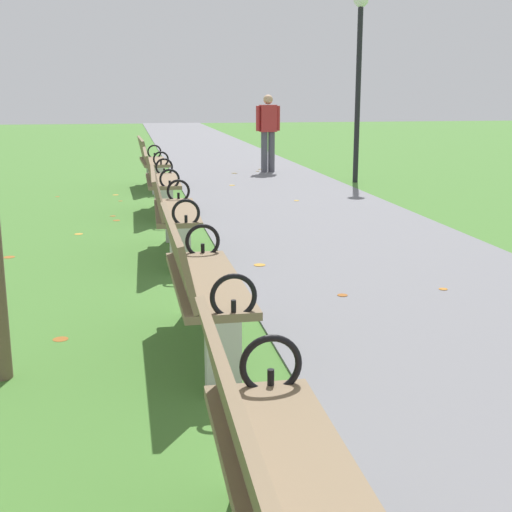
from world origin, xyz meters
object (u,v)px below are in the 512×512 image
park_bench_2 (282,488)px  lamp_post (359,58)px  park_bench_6 (151,161)px  park_bench_5 (159,180)px  pedestrian_walking (268,129)px  park_bench_3 (199,281)px  park_bench_4 (171,211)px

park_bench_2 → lamp_post: lamp_post is taller
park_bench_6 → park_bench_5: bearing=-90.0°
pedestrian_walking → lamp_post: 2.70m
pedestrian_walking → park_bench_5: bearing=-117.8°
park_bench_3 → park_bench_4: (0.00, 2.82, 0.00)m
park_bench_3 → park_bench_2: bearing=-90.0°
park_bench_4 → park_bench_2: bearing=-90.0°
park_bench_6 → park_bench_3: bearing=-90.0°
pedestrian_walking → park_bench_6: bearing=-141.2°
park_bench_2 → lamp_post: 11.78m
park_bench_3 → lamp_post: size_ratio=0.46×
lamp_post → park_bench_5: bearing=-142.9°
park_bench_5 → lamp_post: size_ratio=0.46×
park_bench_4 → pedestrian_walking: size_ratio=1.00×
park_bench_4 → park_bench_6: (0.00, 5.45, 0.00)m
park_bench_2 → pedestrian_walking: pedestrian_walking is taller
park_bench_2 → park_bench_4: (0.00, 5.36, 0.00)m
park_bench_2 → park_bench_5: (-0.00, 8.03, 0.00)m
park_bench_2 → park_bench_4: same height
park_bench_3 → park_bench_6: same height
park_bench_4 → pedestrian_walking: (2.55, 7.50, 0.44)m
park_bench_4 → pedestrian_walking: 7.93m
park_bench_3 → park_bench_6: 8.27m
park_bench_4 → park_bench_3: bearing=-90.0°
park_bench_5 → lamp_post: (3.88, 2.93, 1.82)m
park_bench_5 → park_bench_4: bearing=-90.0°
park_bench_4 → park_bench_6: bearing=90.0°
park_bench_5 → park_bench_6: (0.00, 2.78, 0.00)m
park_bench_2 → lamp_post: bearing=70.5°
park_bench_6 → lamp_post: 4.29m
park_bench_3 → pedestrian_walking: 10.64m
park_bench_2 → pedestrian_walking: (2.55, 12.86, 0.44)m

